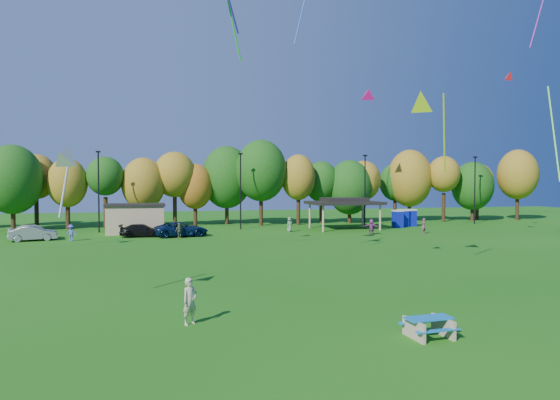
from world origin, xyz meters
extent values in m
plane|color=#19600F|center=(0.00, 0.00, 0.00)|extent=(160.00, 160.00, 0.00)
cylinder|color=black|center=(-23.75, 44.20, 1.78)|extent=(0.50, 0.50, 3.56)
ellipsoid|color=#144C0F|center=(-23.75, 44.20, 5.94)|extent=(6.62, 6.62, 8.00)
cylinder|color=black|center=(-22.13, 48.25, 1.90)|extent=(0.50, 0.50, 3.79)
ellipsoid|color=olive|center=(-22.13, 48.25, 6.32)|extent=(4.94, 4.94, 5.58)
cylinder|color=black|center=(-18.02, 45.01, 1.67)|extent=(0.50, 0.50, 3.34)
ellipsoid|color=olive|center=(-18.02, 45.01, 5.56)|extent=(4.61, 4.61, 5.88)
cylinder|color=black|center=(-13.72, 44.85, 1.91)|extent=(0.50, 0.50, 3.82)
ellipsoid|color=#144C0F|center=(-13.72, 44.85, 6.36)|extent=(4.43, 4.43, 4.73)
cylinder|color=black|center=(-9.30, 45.50, 1.63)|extent=(0.50, 0.50, 3.25)
ellipsoid|color=olive|center=(-9.30, 45.50, 5.42)|extent=(5.33, 5.33, 6.53)
cylinder|color=black|center=(-5.45, 46.07, 1.98)|extent=(0.50, 0.50, 3.96)
ellipsoid|color=olive|center=(-5.45, 46.07, 6.61)|extent=(5.31, 5.31, 5.82)
cylinder|color=black|center=(-2.85, 46.34, 1.52)|extent=(0.50, 0.50, 3.05)
ellipsoid|color=#995914|center=(-2.85, 46.34, 5.08)|extent=(4.54, 4.54, 5.87)
cylinder|color=black|center=(1.42, 47.53, 1.89)|extent=(0.50, 0.50, 3.77)
ellipsoid|color=#144C0F|center=(1.42, 47.53, 6.29)|extent=(6.69, 6.69, 8.35)
cylinder|color=black|center=(5.46, 44.54, 2.14)|extent=(0.50, 0.50, 4.28)
ellipsoid|color=#144C0F|center=(5.46, 44.54, 7.14)|extent=(6.64, 6.64, 8.01)
cylinder|color=black|center=(10.41, 44.21, 1.88)|extent=(0.50, 0.50, 3.76)
ellipsoid|color=olive|center=(10.41, 44.21, 6.27)|extent=(4.49, 4.49, 6.02)
cylinder|color=black|center=(14.29, 46.25, 1.72)|extent=(0.50, 0.50, 3.43)
ellipsoid|color=#144C0F|center=(14.29, 46.25, 5.72)|extent=(4.77, 4.77, 5.63)
cylinder|color=black|center=(18.11, 45.40, 1.48)|extent=(0.50, 0.50, 2.95)
ellipsoid|color=#144C0F|center=(18.11, 45.40, 4.92)|extent=(6.14, 6.14, 7.54)
cylinder|color=black|center=(20.39, 45.86, 1.76)|extent=(0.50, 0.50, 3.52)
ellipsoid|color=olive|center=(20.39, 45.86, 5.87)|extent=(4.78, 4.78, 5.53)
cylinder|color=black|center=(26.06, 47.51, 1.69)|extent=(0.50, 0.50, 3.39)
ellipsoid|color=#144C0F|center=(26.06, 47.51, 5.64)|extent=(4.54, 4.54, 5.46)
cylinder|color=black|center=(27.70, 46.23, 1.86)|extent=(0.50, 0.50, 3.72)
ellipsoid|color=olive|center=(27.70, 46.23, 6.20)|extent=(6.32, 6.32, 8.24)
cylinder|color=black|center=(31.99, 44.27, 2.03)|extent=(0.50, 0.50, 4.06)
ellipsoid|color=olive|center=(31.99, 44.27, 6.77)|extent=(4.50, 4.50, 5.13)
cylinder|color=black|center=(37.07, 44.81, 1.53)|extent=(0.50, 0.50, 3.05)
ellipsoid|color=#144C0F|center=(37.07, 44.81, 5.09)|extent=(5.97, 5.97, 7.05)
cylinder|color=black|center=(38.98, 46.35, 1.78)|extent=(0.50, 0.50, 3.55)
ellipsoid|color=olive|center=(38.98, 46.35, 5.92)|extent=(4.60, 4.60, 4.99)
cylinder|color=black|center=(44.51, 44.51, 2.03)|extent=(0.50, 0.50, 4.07)
ellipsoid|color=olive|center=(44.51, 44.51, 6.78)|extent=(5.83, 5.83, 7.42)
cylinder|color=black|center=(-14.00, 40.00, 4.50)|extent=(0.16, 0.16, 9.00)
cube|color=black|center=(-14.00, 40.00, 9.00)|extent=(0.50, 0.25, 0.18)
cylinder|color=black|center=(2.00, 40.00, 4.50)|extent=(0.16, 0.16, 9.00)
cube|color=black|center=(2.00, 40.00, 9.00)|extent=(0.50, 0.25, 0.18)
cylinder|color=black|center=(18.00, 40.00, 4.50)|extent=(0.16, 0.16, 9.00)
cube|color=black|center=(18.00, 40.00, 9.00)|extent=(0.50, 0.25, 0.18)
cylinder|color=black|center=(34.00, 40.00, 4.50)|extent=(0.16, 0.16, 9.00)
cube|color=black|center=(34.00, 40.00, 9.00)|extent=(0.50, 0.25, 0.18)
cube|color=tan|center=(-10.00, 38.00, 1.50)|extent=(6.00, 4.00, 3.00)
cube|color=black|center=(-10.00, 38.00, 3.12)|extent=(6.30, 4.30, 0.25)
cylinder|color=tan|center=(10.50, 34.50, 1.50)|extent=(0.24, 0.24, 3.00)
cylinder|color=tan|center=(17.50, 34.50, 1.50)|extent=(0.24, 0.24, 3.00)
cylinder|color=tan|center=(10.50, 39.50, 1.50)|extent=(0.24, 0.24, 3.00)
cylinder|color=tan|center=(17.50, 39.50, 1.50)|extent=(0.24, 0.24, 3.00)
cube|color=black|center=(14.00, 37.00, 3.15)|extent=(8.20, 6.20, 0.35)
cube|color=black|center=(14.00, 37.00, 3.55)|extent=(5.00, 3.50, 0.45)
cube|color=#0D19B0|center=(21.18, 37.27, 1.00)|extent=(1.10, 1.10, 2.00)
cube|color=silver|center=(21.18, 37.27, 2.09)|extent=(1.15, 1.15, 0.18)
cube|color=#0D19B0|center=(22.48, 38.32, 1.00)|extent=(1.10, 1.10, 2.00)
cube|color=silver|center=(22.48, 38.32, 2.09)|extent=(1.15, 1.15, 0.18)
cube|color=#0D19B0|center=(23.78, 38.70, 1.00)|extent=(1.10, 1.10, 2.00)
cube|color=silver|center=(23.78, 38.70, 2.09)|extent=(1.15, 1.15, 0.18)
cube|color=tan|center=(0.92, -2.92, 0.34)|extent=(0.19, 1.37, 0.68)
cube|color=tan|center=(2.14, -2.85, 0.34)|extent=(0.19, 1.37, 0.68)
cube|color=#1677C5|center=(1.53, -2.89, 0.71)|extent=(1.73, 0.80, 0.06)
cube|color=#1677C5|center=(1.56, -3.47, 0.41)|extent=(1.70, 0.33, 0.05)
cube|color=#1677C5|center=(1.50, -2.30, 0.41)|extent=(1.70, 0.33, 0.05)
imported|color=#C4B493|center=(-6.68, 0.87, 0.92)|extent=(0.80, 0.75, 1.84)
imported|color=silver|center=(-19.64, 34.84, 0.75)|extent=(4.47, 1.93, 1.50)
imported|color=gray|center=(-19.28, 33.03, 0.71)|extent=(4.52, 2.41, 1.41)
imported|color=#0B1F44|center=(-5.31, 33.41, 0.76)|extent=(5.75, 3.27, 1.51)
imported|color=black|center=(-9.21, 34.10, 0.66)|extent=(4.60, 2.01, 1.32)
imported|color=olive|center=(-5.60, 31.82, 0.77)|extent=(0.96, 0.81, 1.54)
imported|color=#5353B7|center=(-15.70, 31.81, 0.79)|extent=(1.11, 0.77, 1.58)
imported|color=#8A397A|center=(14.49, 30.34, 0.85)|extent=(1.49, 1.43, 1.69)
imported|color=#984763|center=(20.49, 29.98, 0.83)|extent=(0.72, 0.62, 1.66)
imported|color=#719969|center=(6.81, 35.36, 0.83)|extent=(0.97, 0.84, 1.67)
cylinder|color=#66F155|center=(17.99, 9.21, 8.92)|extent=(1.06, 2.33, 6.61)
cone|color=#AEAEAE|center=(-11.61, 4.37, 6.78)|extent=(1.47, 1.71, 1.46)
cylinder|color=#AEAEAE|center=(-11.89, 5.23, 5.43)|extent=(0.43, 1.10, 2.85)
cone|color=red|center=(27.43, 25.41, 16.57)|extent=(1.14, 1.42, 1.29)
cylinder|color=#286FFF|center=(6.68, 30.83, 22.40)|extent=(1.76, 1.38, 5.67)
cylinder|color=green|center=(-3.59, 11.45, 16.47)|extent=(1.92, 1.73, 6.61)
cone|color=#B8D916|center=(8.50, 9.87, 10.82)|extent=(2.47, 2.58, 2.07)
cylinder|color=#B8D916|center=(9.39, 8.67, 8.57)|extent=(1.15, 1.51, 4.73)
cylinder|color=#B426CC|center=(21.87, 14.76, 19.84)|extent=(2.80, 0.63, 7.55)
cone|color=#F80D8C|center=(4.71, 9.68, 11.00)|extent=(1.20, 1.39, 1.21)
camera|label=1|loc=(-8.00, -18.77, 5.57)|focal=32.00mm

